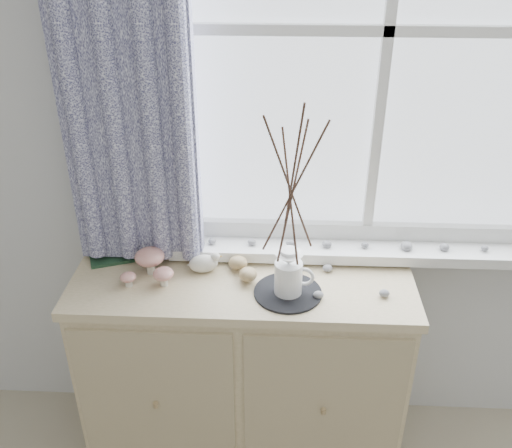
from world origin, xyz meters
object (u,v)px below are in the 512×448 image
(twig_pitcher, at_px, (291,185))
(botanical_book, at_px, (127,231))
(sideboard, at_px, (244,369))
(toadstool_cluster, at_px, (150,264))

(twig_pitcher, bearing_deg, botanical_book, 169.55)
(sideboard, height_order, twig_pitcher, twig_pitcher)
(botanical_book, relative_size, twig_pitcher, 0.50)
(botanical_book, xyz_separation_m, toadstool_cluster, (0.10, -0.11, -0.07))
(botanical_book, bearing_deg, sideboard, -34.39)
(botanical_book, height_order, toadstool_cluster, botanical_book)
(toadstool_cluster, xyz_separation_m, twig_pitcher, (0.48, -0.07, 0.35))
(sideboard, relative_size, toadstool_cluster, 6.54)
(toadstool_cluster, height_order, twig_pitcher, twig_pitcher)
(botanical_book, bearing_deg, toadstool_cluster, -66.83)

